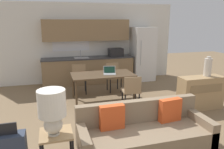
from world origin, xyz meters
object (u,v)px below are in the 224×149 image
(dining_table, at_px, (103,76))
(dining_chair_far_right, at_px, (113,75))
(refrigerator, at_px, (143,54))
(dining_chair_near_right, at_px, (131,90))
(dining_chair_far_left, at_px, (79,77))
(table_lamp, at_px, (52,109))
(laptop, at_px, (110,72))
(side_table, at_px, (57,144))
(couch, at_px, (144,132))
(credenza, at_px, (200,93))
(vase, at_px, (208,67))

(dining_table, height_order, dining_chair_far_right, dining_chair_far_right)
(refrigerator, relative_size, dining_chair_near_right, 2.25)
(dining_chair_far_left, bearing_deg, table_lamp, -97.92)
(laptop, bearing_deg, dining_chair_near_right, -53.48)
(table_lamp, distance_m, laptop, 2.96)
(dining_chair_far_left, bearing_deg, dining_table, -52.28)
(side_table, height_order, table_lamp, table_lamp)
(refrigerator, bearing_deg, couch, -113.27)
(credenza, xyz_separation_m, dining_chair_near_right, (-1.63, 0.41, 0.09))
(vase, xyz_separation_m, dining_chair_far_right, (-1.79, 1.93, -0.53))
(couch, xyz_separation_m, dining_chair_far_right, (0.43, 3.24, 0.17))
(table_lamp, distance_m, credenza, 3.77)
(dining_table, height_order, vase, vase)
(vase, height_order, dining_chair_near_right, vase)
(credenza, bearing_deg, dining_chair_near_right, 165.89)
(credenza, distance_m, dining_chair_far_right, 2.55)
(dining_table, height_order, couch, couch)
(refrigerator, height_order, dining_table, refrigerator)
(dining_chair_near_right, xyz_separation_m, dining_chair_far_left, (-1.03, 1.61, 0.00))
(side_table, distance_m, dining_chair_near_right, 2.52)
(vase, xyz_separation_m, dining_chair_far_left, (-2.83, 1.98, -0.53))
(table_lamp, bearing_deg, couch, 4.32)
(dining_table, relative_size, vase, 3.43)
(dining_chair_far_left, distance_m, laptop, 1.14)
(dining_table, xyz_separation_m, laptop, (0.18, -0.04, 0.11))
(dining_table, relative_size, table_lamp, 2.51)
(refrigerator, relative_size, laptop, 5.15)
(refrigerator, bearing_deg, dining_chair_far_left, -159.13)
(dining_chair_far_right, bearing_deg, refrigerator, 33.73)
(couch, height_order, dining_chair_far_left, dining_chair_far_left)
(side_table, height_order, credenza, credenza)
(credenza, height_order, dining_chair_near_right, dining_chair_near_right)
(table_lamp, xyz_separation_m, dining_chair_far_right, (1.84, 3.35, -0.45))
(dining_chair_far_left, bearing_deg, vase, -29.58)
(table_lamp, bearing_deg, laptop, 59.45)
(refrigerator, height_order, dining_chair_far_right, refrigerator)
(laptop, bearing_deg, couch, -79.57)
(dining_chair_near_right, bearing_deg, refrigerator, -111.82)
(side_table, height_order, dining_chair_far_left, dining_chair_far_left)
(table_lamp, relative_size, laptop, 1.76)
(refrigerator, height_order, credenza, refrigerator)
(dining_chair_far_right, bearing_deg, dining_table, -125.86)
(table_lamp, xyz_separation_m, laptop, (1.50, 2.54, -0.15))
(refrigerator, bearing_deg, dining_chair_far_right, -144.74)
(couch, bearing_deg, dining_chair_far_left, 100.36)
(credenza, relative_size, dining_chair_near_right, 1.29)
(credenza, bearing_deg, dining_chair_far_left, 142.75)
(refrigerator, height_order, laptop, refrigerator)
(dining_chair_near_right, bearing_deg, vase, 175.22)
(side_table, relative_size, table_lamp, 0.86)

